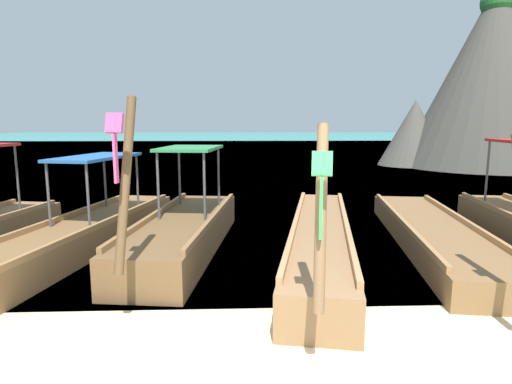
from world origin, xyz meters
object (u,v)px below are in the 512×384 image
Objects in this scene: longtail_boat_green_ribbon at (320,239)px; longtail_boat_violet_ribbon at (433,234)px; longtail_boat_blue_ribbon at (76,236)px; karst_rock at (487,79)px; longtail_boat_pink_ribbon at (184,231)px.

longtail_boat_green_ribbon is 1.01× the size of longtail_boat_violet_ribbon.
longtail_boat_violet_ribbon is (2.44, 0.56, -0.07)m from longtail_boat_green_ribbon.
longtail_boat_blue_ribbon is at bearing 175.53° from longtail_boat_green_ribbon.
karst_rock reaches higher than longtail_boat_blue_ribbon.
longtail_boat_blue_ribbon is 24.26m from karst_rock.
longtail_boat_pink_ribbon is at bearing -179.01° from longtail_boat_violet_ribbon.
longtail_boat_green_ribbon is (4.69, -0.37, -0.02)m from longtail_boat_blue_ribbon.
longtail_boat_green_ribbon is 21.46m from karst_rock.
karst_rock is (17.29, 16.37, 4.66)m from longtail_boat_blue_ribbon.
longtail_boat_pink_ribbon is 2.67m from longtail_boat_green_ribbon.
longtail_boat_violet_ribbon is (7.13, 0.19, -0.09)m from longtail_boat_blue_ribbon.
longtail_boat_pink_ribbon is 0.56× the size of karst_rock.
longtail_boat_pink_ribbon reaches higher than longtail_boat_violet_ribbon.
longtail_boat_green_ribbon reaches higher than longtail_boat_blue_ribbon.
longtail_boat_violet_ribbon is 19.68m from karst_rock.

